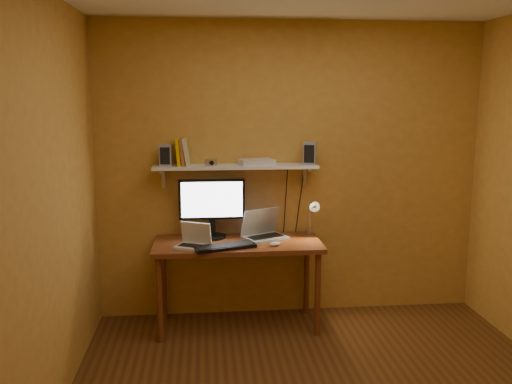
{
  "coord_description": "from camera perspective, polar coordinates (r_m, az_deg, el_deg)",
  "views": [
    {
      "loc": [
        -0.77,
        -3.11,
        1.96
      ],
      "look_at": [
        -0.35,
        1.18,
        1.19
      ],
      "focal_mm": 38.0,
      "sensor_mm": 36.0,
      "label": 1
    }
  ],
  "objects": [
    {
      "name": "monitor",
      "position": [
        4.64,
        -4.65,
        -1.38
      ],
      "size": [
        0.56,
        0.24,
        0.51
      ],
      "rotation": [
        0.0,
        0.0,
        -0.0
      ],
      "color": "black",
      "rests_on": "desk"
    },
    {
      "name": "keyboard",
      "position": [
        4.37,
        -3.34,
        -5.78
      ],
      "size": [
        0.52,
        0.3,
        0.03
      ],
      "primitive_type": "cube",
      "rotation": [
        0.0,
        0.0,
        0.3
      ],
      "color": "black",
      "rests_on": "desk"
    },
    {
      "name": "desk_lamp",
      "position": [
        4.71,
        5.96,
        -2.19
      ],
      "size": [
        0.09,
        0.23,
        0.38
      ],
      "color": "silver",
      "rests_on": "desk"
    },
    {
      "name": "books",
      "position": [
        4.62,
        -7.76,
        4.2
      ],
      "size": [
        0.12,
        0.16,
        0.23
      ],
      "color": "#E0AC00",
      "rests_on": "wall_shelf"
    },
    {
      "name": "mouse",
      "position": [
        4.43,
        2.04,
        -5.49
      ],
      "size": [
        0.11,
        0.09,
        0.03
      ],
      "primitive_type": "ellipsoid",
      "rotation": [
        0.0,
        0.0,
        0.32
      ],
      "color": "silver",
      "rests_on": "desk"
    },
    {
      "name": "room",
      "position": [
        3.27,
        8.14,
        -1.65
      ],
      "size": [
        3.44,
        3.24,
        2.64
      ],
      "color": "brown",
      "rests_on": "ground"
    },
    {
      "name": "laptop",
      "position": [
        4.67,
        0.74,
        -4.04
      ],
      "size": [
        0.42,
        0.38,
        0.25
      ],
      "rotation": [
        0.0,
        0.0,
        0.46
      ],
      "color": "gray",
      "rests_on": "desk"
    },
    {
      "name": "shelf_camera",
      "position": [
        4.55,
        -4.75,
        3.1
      ],
      "size": [
        0.11,
        0.06,
        0.06
      ],
      "color": "silver",
      "rests_on": "wall_shelf"
    },
    {
      "name": "netbook",
      "position": [
        4.42,
        -6.54,
        -5.08
      ],
      "size": [
        0.31,
        0.28,
        0.2
      ],
      "rotation": [
        0.0,
        0.0,
        -0.46
      ],
      "color": "silver",
      "rests_on": "desk"
    },
    {
      "name": "router",
      "position": [
        4.64,
        0.04,
        3.19
      ],
      "size": [
        0.32,
        0.25,
        0.05
      ],
      "primitive_type": "cube",
      "rotation": [
        0.0,
        0.0,
        0.2
      ],
      "color": "silver",
      "rests_on": "wall_shelf"
    },
    {
      "name": "desk",
      "position": [
        4.58,
        -1.96,
        -6.31
      ],
      "size": [
        1.4,
        0.6,
        0.75
      ],
      "color": "brown",
      "rests_on": "ground"
    },
    {
      "name": "wall_shelf",
      "position": [
        4.63,
        -2.16,
        2.65
      ],
      "size": [
        1.4,
        0.25,
        0.21
      ],
      "color": "white",
      "rests_on": "room"
    },
    {
      "name": "speaker_left",
      "position": [
        4.62,
        -9.45,
        3.85
      ],
      "size": [
        0.11,
        0.11,
        0.18
      ],
      "primitive_type": "cube",
      "rotation": [
        0.0,
        0.0,
        -0.13
      ],
      "color": "gray",
      "rests_on": "wall_shelf"
    },
    {
      "name": "speaker_right",
      "position": [
        4.68,
        5.7,
        4.09
      ],
      "size": [
        0.14,
        0.14,
        0.19
      ],
      "primitive_type": "cube",
      "rotation": [
        0.0,
        0.0,
        -0.33
      ],
      "color": "gray",
      "rests_on": "wall_shelf"
    }
  ]
}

